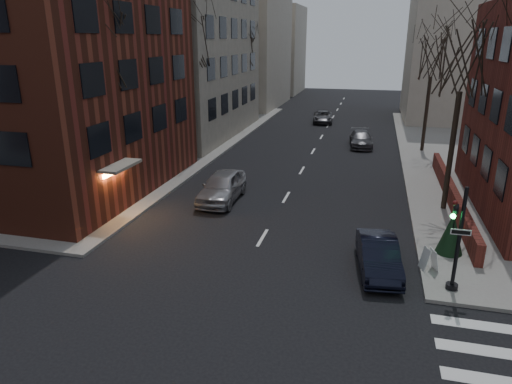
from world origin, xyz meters
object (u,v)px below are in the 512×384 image
tree_left_a (103,50)px  car_lane_silver (222,186)px  sandwich_board (429,259)px  streetlamp_near (182,111)px  tree_right_a (464,59)px  car_lane_far (323,117)px  tree_left_c (244,48)px  tree_right_b (433,57)px  parked_sedan (378,256)px  tree_left_b (192,39)px  evergreen_shrub (451,233)px  traffic_signal (456,246)px  car_lane_gray (361,139)px  streetlamp_far (255,84)px

tree_left_a → car_lane_silver: tree_left_a is taller
sandwich_board → streetlamp_near: bearing=123.4°
tree_right_a → car_lane_far: 28.52m
tree_left_c → tree_right_a: same height
tree_right_b → parked_sedan: tree_right_b is taller
tree_right_b → tree_left_b: bearing=-161.2°
streetlamp_near → car_lane_silver: streetlamp_near is taller
parked_sedan → evergreen_shrub: bearing=28.7°
sandwich_board → traffic_signal: bearing=-84.6°
car_lane_silver → parked_sedan: bearing=-37.5°
car_lane_far → car_lane_gray: bearing=-73.4°
car_lane_far → evergreen_shrub: size_ratio=2.43×
tree_left_a → tree_right_a: size_ratio=1.06×
streetlamp_near → tree_right_b: bearing=30.5°
car_lane_far → sandwich_board: car_lane_far is taller
tree_right_b → sandwich_board: 22.79m
tree_left_c → evergreen_shrub: bearing=-58.4°
car_lane_gray → sandwich_board: (3.52, -22.41, -0.06)m
parked_sedan → car_lane_gray: parked_sedan is taller
streetlamp_near → tree_left_c: bearing=91.9°
streetlamp_near → car_lane_gray: size_ratio=1.37×
tree_left_a → streetlamp_far: (0.60, 28.00, -4.23)m
tree_left_b → car_lane_far: bearing=65.8°
traffic_signal → tree_right_a: 10.92m
tree_left_a → streetlamp_near: (0.60, 8.00, -4.23)m
tree_left_a → streetlamp_far: bearing=88.8°
tree_left_b → car_lane_gray: bearing=28.3°
parked_sedan → tree_right_b: bearing=73.5°
tree_left_c → streetlamp_far: (0.60, 2.00, -3.79)m
tree_left_b → evergreen_shrub: size_ratio=5.77×
streetlamp_far → parked_sedan: bearing=-67.1°
tree_left_b → car_lane_far: (8.00, 17.81, -8.28)m
traffic_signal → car_lane_silver: traffic_signal is taller
streetlamp_near → parked_sedan: (13.51, -12.00, -3.54)m
car_lane_silver → evergreen_shrub: (11.83, -4.36, 0.24)m
tree_right_a → car_lane_silver: bearing=-173.3°
tree_left_a → parked_sedan: 16.60m
tree_left_b → tree_left_a: bearing=-90.0°
tree_left_b → sandwich_board: (16.10, -15.64, -8.30)m
streetlamp_near → evergreen_shrub: streetlamp_near is taller
parked_sedan → sandwich_board: (1.99, 0.36, -0.09)m
car_lane_gray → streetlamp_far: bearing=137.2°
parked_sedan → car_lane_silver: bearing=136.0°
tree_left_c → evergreen_shrub: tree_left_c is taller
tree_left_a → tree_right_b: bearing=45.6°
traffic_signal → streetlamp_far: size_ratio=0.64×
tree_left_a → tree_right_b: tree_left_a is taller
tree_right_a → sandwich_board: 10.76m
car_lane_far → evergreen_shrub: 32.91m
streetlamp_far → car_lane_silver: size_ratio=1.26×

